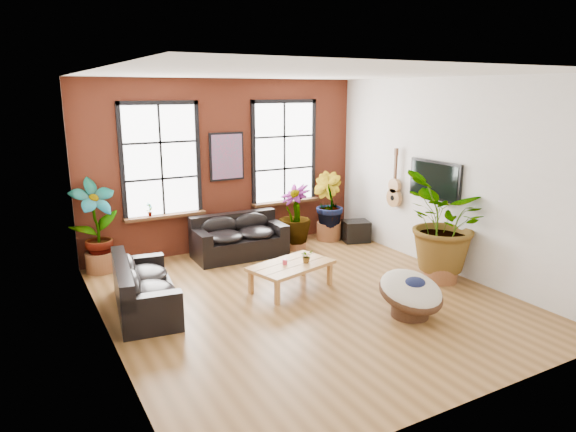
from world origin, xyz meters
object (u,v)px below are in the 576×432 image
object	(u,v)px
sofa_left	(142,289)
coffee_table	(291,267)
sofa_back	(238,238)
papasan_chair	(411,293)

from	to	relation	value
sofa_left	coffee_table	xyz separation A→B (m)	(2.40, -0.35, 0.04)
sofa_back	sofa_left	world-z (taller)	sofa_back
sofa_back	papasan_chair	world-z (taller)	sofa_back
sofa_left	sofa_back	bearing A→B (deg)	-46.17
sofa_back	coffee_table	xyz separation A→B (m)	(0.05, -2.08, 0.02)
sofa_left	coffee_table	bearing A→B (deg)	-90.70
sofa_left	papasan_chair	xyz separation A→B (m)	(3.42, -2.14, 0.02)
sofa_left	papasan_chair	distance (m)	4.03
coffee_table	papasan_chair	size ratio (longest dim) A/B	1.51
coffee_table	papasan_chair	distance (m)	2.06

